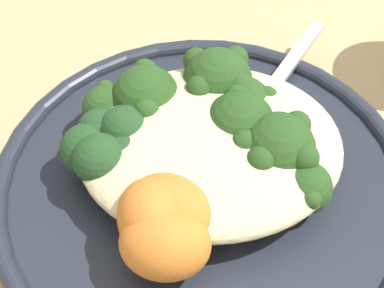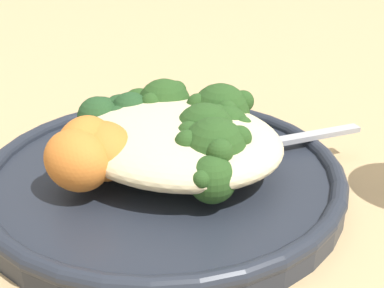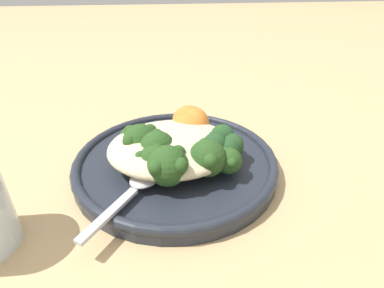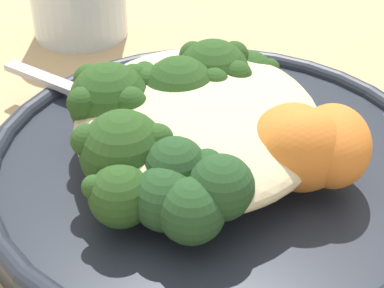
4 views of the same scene
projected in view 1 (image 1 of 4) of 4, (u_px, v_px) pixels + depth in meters
name	position (u px, v px, depth m)	size (l,w,h in m)	color
ground_plane	(188.00, 200.00, 0.39)	(4.00, 4.00, 0.00)	tan
plate	(203.00, 185.00, 0.38)	(0.25, 0.25, 0.02)	#232833
quinoa_mound	(211.00, 147.00, 0.37)	(0.15, 0.13, 0.03)	beige
broccoli_stalk_0	(272.00, 189.00, 0.35)	(0.10, 0.03, 0.03)	#ADC675
broccoli_stalk_1	(270.00, 154.00, 0.36)	(0.09, 0.05, 0.04)	#ADC675
broccoli_stalk_2	(237.00, 131.00, 0.37)	(0.06, 0.08, 0.04)	#ADC675
broccoli_stalk_3	(238.00, 116.00, 0.38)	(0.06, 0.09, 0.04)	#ADC675
broccoli_stalk_4	(215.00, 99.00, 0.39)	(0.05, 0.12, 0.04)	#ADC675
broccoli_stalk_5	(154.00, 113.00, 0.38)	(0.06, 0.10, 0.04)	#ADC675
broccoli_stalk_6	(131.00, 132.00, 0.38)	(0.08, 0.10, 0.03)	#ADC675
sweet_potato_chunk_0	(170.00, 211.00, 0.33)	(0.05, 0.04, 0.04)	orange
sweet_potato_chunk_1	(165.00, 244.00, 0.32)	(0.05, 0.04, 0.04)	orange
sweet_potato_chunk_2	(152.00, 219.00, 0.33)	(0.04, 0.04, 0.04)	orange
kale_tuft	(108.00, 146.00, 0.37)	(0.05, 0.05, 0.04)	#234723
spoon	(263.00, 98.00, 0.41)	(0.09, 0.11, 0.01)	#B7B7BC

